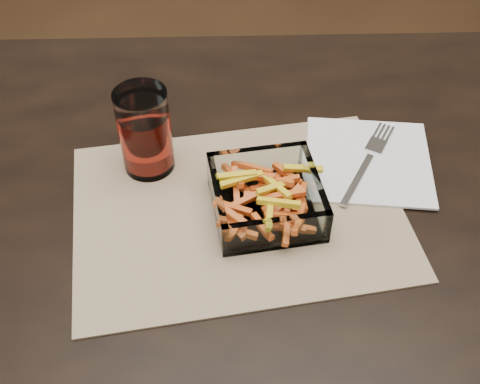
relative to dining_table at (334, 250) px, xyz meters
name	(u,v)px	position (x,y,z in m)	size (l,w,h in m)	color
dining_table	(334,250)	(0.00, 0.00, 0.00)	(1.60, 0.90, 0.75)	black
placemat	(238,210)	(-0.14, 0.00, 0.09)	(0.45, 0.33, 0.00)	tan
glass_bowl	(266,199)	(-0.11, 0.00, 0.11)	(0.16, 0.16, 0.06)	white
tumbler	(145,134)	(-0.27, 0.10, 0.15)	(0.07, 0.07, 0.13)	white
napkin	(368,161)	(0.05, 0.09, 0.09)	(0.18, 0.18, 0.00)	white
fork	(368,160)	(0.05, 0.09, 0.10)	(0.11, 0.18, 0.00)	silver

